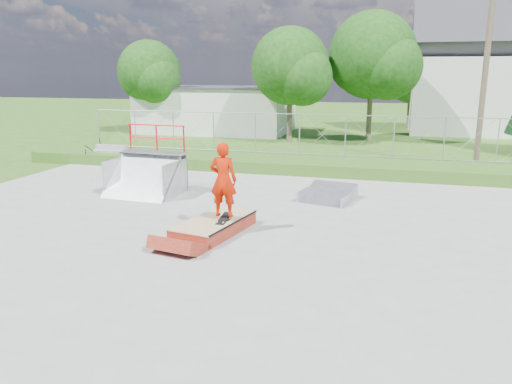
% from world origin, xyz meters
% --- Properties ---
extents(ground, '(120.00, 120.00, 0.00)m').
position_xyz_m(ground, '(0.00, 0.00, 0.00)').
color(ground, '#335D1A').
rests_on(ground, ground).
extents(concrete_pad, '(20.00, 16.00, 0.04)m').
position_xyz_m(concrete_pad, '(0.00, 0.00, 0.02)').
color(concrete_pad, gray).
rests_on(concrete_pad, ground).
extents(grass_berm, '(24.00, 3.00, 0.50)m').
position_xyz_m(grass_berm, '(0.00, 9.50, 0.25)').
color(grass_berm, '#335D1A').
rests_on(grass_berm, ground).
extents(grind_box, '(1.65, 2.66, 0.37)m').
position_xyz_m(grind_box, '(-0.32, 0.46, 0.18)').
color(grind_box, maroon).
rests_on(grind_box, concrete_pad).
extents(quarter_pipe, '(2.43, 2.10, 2.29)m').
position_xyz_m(quarter_pipe, '(-4.01, 3.72, 1.15)').
color(quarter_pipe, '#9B9EA3').
rests_on(quarter_pipe, concrete_pad).
extents(flat_bank_ramp, '(1.85, 1.93, 0.47)m').
position_xyz_m(flat_bank_ramp, '(2.06, 4.54, 0.23)').
color(flat_bank_ramp, '#9B9EA3').
rests_on(flat_bank_ramp, concrete_pad).
extents(skateboard, '(0.23, 0.80, 0.13)m').
position_xyz_m(skateboard, '(-0.06, 0.47, 0.41)').
color(skateboard, black).
rests_on(skateboard, grind_box).
extents(skater, '(0.71, 0.48, 1.89)m').
position_xyz_m(skater, '(-0.06, 0.47, 1.36)').
color(skater, red).
rests_on(skater, grind_box).
extents(concrete_stairs, '(1.50, 1.60, 0.80)m').
position_xyz_m(concrete_stairs, '(-8.50, 8.70, 0.40)').
color(concrete_stairs, gray).
rests_on(concrete_stairs, ground).
extents(chain_link_fence, '(20.00, 0.06, 1.80)m').
position_xyz_m(chain_link_fence, '(0.00, 10.50, 1.40)').
color(chain_link_fence, '#9D9FA6').
rests_on(chain_link_fence, grass_berm).
extents(utility_building_flat, '(10.00, 6.00, 3.00)m').
position_xyz_m(utility_building_flat, '(-8.00, 22.00, 1.50)').
color(utility_building_flat, silver).
rests_on(utility_building_flat, ground).
extents(gable_house, '(8.40, 6.08, 8.94)m').
position_xyz_m(gable_house, '(9.00, 26.00, 3.84)').
color(gable_house, silver).
rests_on(gable_house, ground).
extents(utility_pole, '(0.24, 0.24, 8.00)m').
position_xyz_m(utility_pole, '(7.50, 12.00, 4.00)').
color(utility_pole, brown).
rests_on(utility_pole, ground).
extents(tree_left_near, '(4.76, 4.48, 6.65)m').
position_xyz_m(tree_left_near, '(-1.75, 17.83, 4.24)').
color(tree_left_near, brown).
rests_on(tree_left_near, ground).
extents(tree_center, '(5.44, 5.12, 7.60)m').
position_xyz_m(tree_center, '(2.78, 19.81, 4.85)').
color(tree_center, brown).
rests_on(tree_center, ground).
extents(tree_left_far, '(4.42, 4.16, 6.18)m').
position_xyz_m(tree_left_far, '(-11.77, 19.85, 3.94)').
color(tree_left_far, brown).
rests_on(tree_left_far, ground).
extents(tree_back_mid, '(4.08, 3.84, 5.70)m').
position_xyz_m(tree_back_mid, '(5.21, 27.86, 3.63)').
color(tree_back_mid, brown).
rests_on(tree_back_mid, ground).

